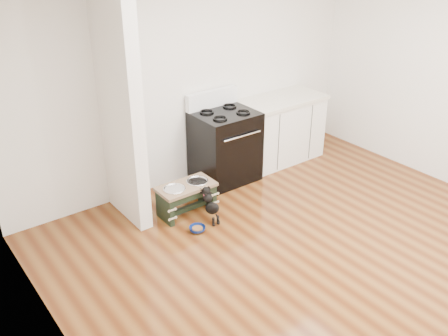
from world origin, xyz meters
TOP-DOWN VIEW (x-y plane):
  - ground at (0.00, 0.00)m, footprint 5.00×5.00m
  - room_shell at (0.00, 0.00)m, footprint 5.00×5.00m
  - partition_wall at (-1.18, 2.10)m, footprint 0.15×0.80m
  - oven_range at (0.25, 2.16)m, footprint 0.76×0.69m
  - cabinet_run at (1.23, 2.18)m, footprint 1.24×0.64m
  - dog_feeder at (-0.63, 1.72)m, footprint 0.66×0.35m
  - puppy at (-0.51, 1.41)m, footprint 0.12×0.34m
  - floor_bowl at (-0.75, 1.33)m, footprint 0.23×0.23m

SIDE VIEW (x-z plane):
  - ground at x=0.00m, z-range 0.00..0.00m
  - floor_bowl at x=-0.75m, z-range 0.00..0.06m
  - puppy at x=-0.51m, z-range 0.02..0.42m
  - dog_feeder at x=-0.63m, z-range 0.07..0.45m
  - cabinet_run at x=1.23m, z-range 0.00..0.91m
  - oven_range at x=0.25m, z-range -0.09..1.05m
  - partition_wall at x=-1.18m, z-range 0.00..2.70m
  - room_shell at x=0.00m, z-range -0.88..4.12m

